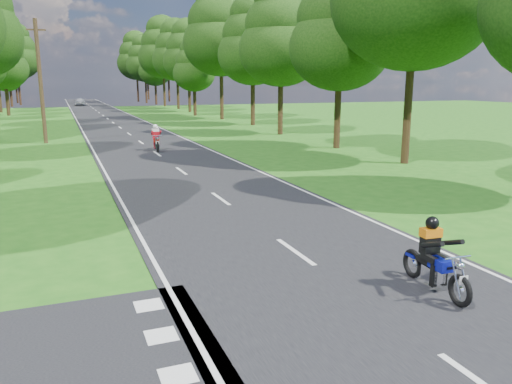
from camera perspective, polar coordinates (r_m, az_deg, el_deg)
name	(u,v)px	position (r m, az deg, el deg)	size (l,w,h in m)	color
ground	(338,283)	(10.52, 9.33, -10.18)	(160.00, 160.00, 0.00)	#1F5B14
main_road	(108,119)	(58.65, -16.60, 8.03)	(7.00, 140.00, 0.02)	black
road_markings	(108,120)	(56.78, -16.57, 7.91)	(7.40, 140.00, 0.01)	silver
treeline	(108,48)	(68.80, -16.60, 15.49)	(40.00, 115.35, 14.78)	black
telegraph_pole	(40,81)	(36.31, -23.42, 11.54)	(1.20, 0.26, 8.00)	#382616
rider_near_blue	(436,255)	(10.31, 19.91, -6.81)	(0.58, 1.75, 1.46)	#0E149A
rider_far_red	(156,138)	(30.36, -11.35, 6.12)	(0.62, 1.86, 1.55)	#AA250D
distant_car	(80,102)	(92.78, -19.46, 9.71)	(1.61, 4.00, 1.36)	#ADB0B4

